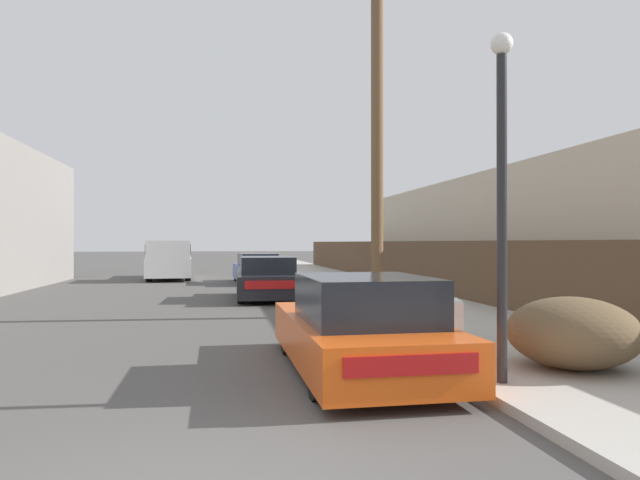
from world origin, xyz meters
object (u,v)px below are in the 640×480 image
object	(u,v)px
pickup_truck	(169,260)
utility_pole	(377,127)
parked_sports_car_red	(360,329)
street_lamp	(502,176)
discarded_fridge	(436,318)
car_parked_mid	(267,279)
brush_pile	(572,332)
car_parked_far	(257,269)

from	to	relation	value
pickup_truck	utility_pole	size ratio (longest dim) A/B	0.68
pickup_truck	utility_pole	world-z (taller)	utility_pole
parked_sports_car_red	street_lamp	bearing A→B (deg)	-43.80
utility_pole	discarded_fridge	bearing A→B (deg)	-91.76
parked_sports_car_red	street_lamp	distance (m)	2.72
car_parked_mid	brush_pile	distance (m)	11.38
discarded_fridge	utility_pole	xyz separation A→B (m)	(0.12, 4.04, 4.01)
pickup_truck	brush_pile	size ratio (longest dim) A/B	3.40
discarded_fridge	car_parked_far	world-z (taller)	car_parked_far
discarded_fridge	parked_sports_car_red	world-z (taller)	parked_sports_car_red
car_parked_far	street_lamp	bearing A→B (deg)	-87.96
car_parked_mid	brush_pile	xyz separation A→B (m)	(3.10, -10.94, -0.04)
pickup_truck	car_parked_mid	bearing A→B (deg)	107.03
street_lamp	brush_pile	world-z (taller)	street_lamp
pickup_truck	utility_pole	bearing A→B (deg)	108.80
parked_sports_car_red	car_parked_mid	xyz separation A→B (m)	(-0.43, 10.19, 0.03)
street_lamp	parked_sports_car_red	bearing A→B (deg)	136.71
car_parked_mid	car_parked_far	distance (m)	7.11
parked_sports_car_red	utility_pole	xyz separation A→B (m)	(1.82, 5.60, 3.91)
car_parked_mid	utility_pole	bearing A→B (deg)	-62.39
pickup_truck	discarded_fridge	bearing A→B (deg)	103.95
car_parked_mid	street_lamp	bearing A→B (deg)	-79.58
car_parked_mid	car_parked_far	size ratio (longest dim) A/B	0.94
car_parked_mid	car_parked_far	bearing A→B (deg)	90.22
parked_sports_car_red	car_parked_far	world-z (taller)	parked_sports_car_red
car_parked_far	utility_pole	world-z (taller)	utility_pole
car_parked_mid	utility_pole	xyz separation A→B (m)	(2.25, -4.58, 3.88)
parked_sports_car_red	utility_pole	bearing A→B (deg)	71.48
car_parked_far	brush_pile	xyz separation A→B (m)	(2.95, -18.05, -0.02)
car_parked_mid	pickup_truck	world-z (taller)	pickup_truck
car_parked_far	utility_pole	bearing A→B (deg)	-82.89
car_parked_mid	street_lamp	xyz separation A→B (m)	(1.82, -11.50, 1.91)
utility_pole	street_lamp	distance (m)	7.20
brush_pile	car_parked_far	bearing A→B (deg)	99.28
car_parked_far	utility_pole	xyz separation A→B (m)	(2.10, -11.69, 3.90)
parked_sports_car_red	car_parked_mid	bearing A→B (deg)	91.92
car_parked_mid	pickup_truck	distance (m)	10.77
parked_sports_car_red	car_parked_far	distance (m)	17.30
pickup_truck	car_parked_far	bearing A→B (deg)	139.47
utility_pole	car_parked_mid	bearing A→B (deg)	116.18
parked_sports_car_red	utility_pole	world-z (taller)	utility_pole
car_parked_mid	pickup_truck	size ratio (longest dim) A/B	0.72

